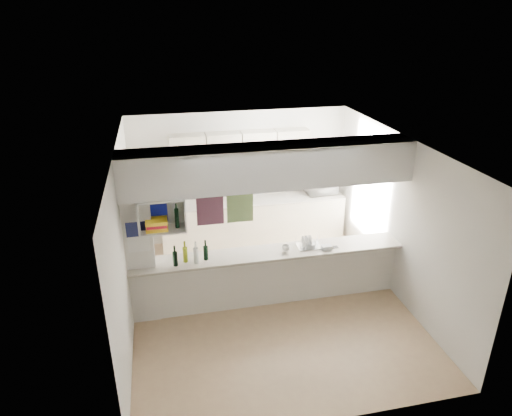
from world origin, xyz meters
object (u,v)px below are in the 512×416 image
object	(u,v)px
wine_bottles	(191,255)
bowl	(323,177)
dish_rack	(309,242)
microwave	(322,186)

from	to	relation	value
wine_bottles	bowl	bearing A→B (deg)	37.74
dish_rack	microwave	bearing A→B (deg)	66.52
dish_rack	wine_bottles	world-z (taller)	wine_bottles
microwave	dish_rack	world-z (taller)	microwave
bowl	wine_bottles	xyz separation A→B (m)	(-2.81, -2.18, -0.23)
wine_bottles	dish_rack	bearing A→B (deg)	3.19
bowl	dish_rack	distance (m)	2.31
dish_rack	wine_bottles	distance (m)	1.84
bowl	dish_rack	world-z (taller)	bowl
bowl	wine_bottles	bearing A→B (deg)	-142.26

